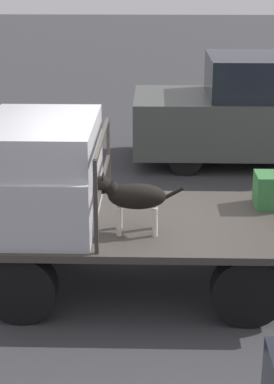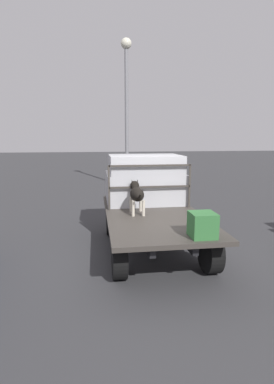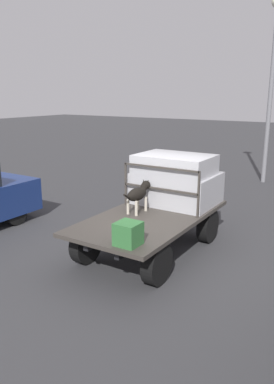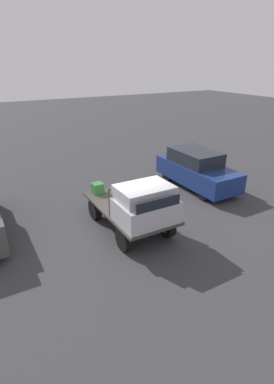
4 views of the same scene
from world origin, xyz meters
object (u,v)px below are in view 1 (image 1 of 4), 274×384
object	(u,v)px
dog	(131,196)
flatbed_truck	(136,238)
parked_pickup_far	(270,111)
cargo_crate	(272,190)

from	to	relation	value
dog	flatbed_truck	bearing A→B (deg)	-79.65
parked_pickup_far	flatbed_truck	bearing A→B (deg)	62.55
flatbed_truck	dog	xyz separation A→B (m)	(0.04, 0.34, 0.64)
cargo_crate	parked_pickup_far	distance (m)	4.56
flatbed_truck	dog	distance (m)	0.72
cargo_crate	flatbed_truck	bearing A→B (deg)	16.94
flatbed_truck	cargo_crate	world-z (taller)	cargo_crate
cargo_crate	parked_pickup_far	size ratio (longest dim) A/B	0.08
flatbed_truck	cargo_crate	size ratio (longest dim) A/B	9.58
cargo_crate	parked_pickup_far	xyz separation A→B (m)	(-0.74, -4.50, -0.05)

